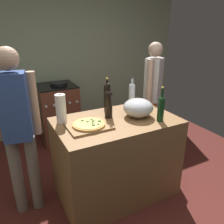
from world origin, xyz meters
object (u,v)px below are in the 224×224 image
(mixing_bowl, at_px, (138,108))
(stove, at_px, (58,113))
(wine_bottle_amber, at_px, (132,94))
(wine_bottle_clear, at_px, (161,107))
(wine_bottle_green, at_px, (109,103))
(pizza, at_px, (89,124))
(paper_towel_roll, at_px, (61,109))
(person_in_red, at_px, (153,93))
(wine_bottle_dark, at_px, (107,96))
(person_in_stripes, at_px, (18,125))

(mixing_bowl, bearing_deg, stove, 106.16)
(wine_bottle_amber, bearing_deg, wine_bottle_clear, -84.38)
(mixing_bowl, xyz_separation_m, wine_bottle_green, (-0.29, 0.11, 0.07))
(pizza, relative_size, wine_bottle_green, 0.86)
(paper_towel_roll, relative_size, person_in_red, 0.18)
(mixing_bowl, bearing_deg, pizza, -178.42)
(wine_bottle_dark, height_order, wine_bottle_green, wine_bottle_dark)
(paper_towel_roll, distance_m, wine_bottle_clear, 0.98)
(mixing_bowl, bearing_deg, person_in_red, 42.63)
(paper_towel_roll, distance_m, wine_bottle_green, 0.48)
(wine_bottle_clear, height_order, person_in_stripes, person_in_stripes)
(pizza, relative_size, person_in_stripes, 0.19)
(pizza, height_order, person_in_red, person_in_red)
(pizza, relative_size, wine_bottle_dark, 0.82)
(wine_bottle_clear, bearing_deg, stove, 108.06)
(pizza, bearing_deg, wine_bottle_amber, 22.82)
(paper_towel_roll, relative_size, stove, 0.30)
(pizza, height_order, wine_bottle_green, wine_bottle_green)
(wine_bottle_green, xyz_separation_m, stove, (-0.17, 1.48, -0.59))
(wine_bottle_clear, distance_m, person_in_red, 0.96)
(pizza, bearing_deg, person_in_red, 26.73)
(wine_bottle_dark, xyz_separation_m, stove, (-0.24, 1.31, -0.60))
(mixing_bowl, xyz_separation_m, person_in_red, (0.64, 0.59, -0.08))
(mixing_bowl, relative_size, wine_bottle_amber, 0.87)
(stove, bearing_deg, wine_bottle_green, -83.38)
(wine_bottle_green, distance_m, person_in_stripes, 0.88)
(mixing_bowl, distance_m, wine_bottle_amber, 0.28)
(wine_bottle_amber, bearing_deg, wine_bottle_dark, 174.76)
(mixing_bowl, height_order, wine_bottle_clear, wine_bottle_clear)
(pizza, height_order, person_in_stripes, person_in_stripes)
(wine_bottle_clear, bearing_deg, wine_bottle_dark, 125.08)
(wine_bottle_dark, distance_m, person_in_red, 0.93)
(pizza, relative_size, stove, 0.32)
(wine_bottle_clear, height_order, person_in_red, person_in_red)
(wine_bottle_green, relative_size, wine_bottle_clear, 1.02)
(stove, bearing_deg, pizza, -93.56)
(wine_bottle_green, relative_size, stove, 0.37)
(paper_towel_roll, distance_m, person_in_stripes, 0.41)
(stove, relative_size, person_in_red, 0.61)
(paper_towel_roll, bearing_deg, stove, 77.98)
(paper_towel_roll, bearing_deg, person_in_red, 15.22)
(paper_towel_roll, bearing_deg, wine_bottle_amber, 3.04)
(pizza, height_order, paper_towel_roll, paper_towel_roll)
(pizza, bearing_deg, paper_towel_roll, 130.69)
(pizza, bearing_deg, wine_bottle_dark, 40.94)
(wine_bottle_clear, bearing_deg, pizza, 164.31)
(paper_towel_roll, distance_m, wine_bottle_amber, 0.84)
(person_in_stripes, bearing_deg, person_in_red, 11.93)
(mixing_bowl, height_order, wine_bottle_green, wine_bottle_green)
(mixing_bowl, xyz_separation_m, wine_bottle_amber, (0.08, 0.25, 0.07))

